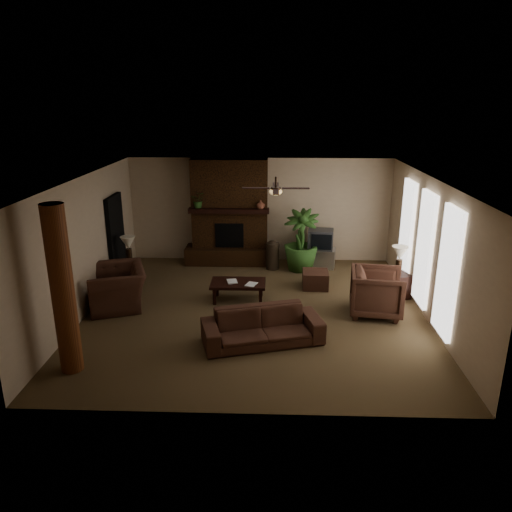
{
  "coord_description": "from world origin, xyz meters",
  "views": [
    {
      "loc": [
        0.35,
        -9.37,
        4.29
      ],
      "look_at": [
        0.0,
        0.4,
        1.1
      ],
      "focal_mm": 34.04,
      "sensor_mm": 36.0,
      "label": 1
    }
  ],
  "objects_px": {
    "ottoman": "(315,279)",
    "side_table_right": "(396,285)",
    "sofa": "(262,321)",
    "floor_vase": "(273,253)",
    "side_table_left": "(129,274)",
    "lamp_right": "(400,255)",
    "armchair_right": "(377,290)",
    "lamp_left": "(128,245)",
    "tv_stand": "(319,257)",
    "armchair_left": "(116,281)",
    "coffee_table": "(238,284)",
    "floor_plant": "(300,253)",
    "log_column": "(63,291)"
  },
  "relations": [
    {
      "from": "floor_vase",
      "to": "lamp_left",
      "type": "bearing_deg",
      "value": -159.82
    },
    {
      "from": "tv_stand",
      "to": "side_table_left",
      "type": "relative_size",
      "value": 1.55
    },
    {
      "from": "side_table_left",
      "to": "ottoman",
      "type": "bearing_deg",
      "value": -0.12
    },
    {
      "from": "armchair_right",
      "to": "armchair_left",
      "type": "bearing_deg",
      "value": 95.64
    },
    {
      "from": "sofa",
      "to": "coffee_table",
      "type": "relative_size",
      "value": 1.81
    },
    {
      "from": "side_table_left",
      "to": "lamp_left",
      "type": "relative_size",
      "value": 0.85
    },
    {
      "from": "armchair_left",
      "to": "lamp_left",
      "type": "relative_size",
      "value": 2.04
    },
    {
      "from": "sofa",
      "to": "lamp_left",
      "type": "bearing_deg",
      "value": 123.37
    },
    {
      "from": "armchair_left",
      "to": "side_table_right",
      "type": "relative_size",
      "value": 2.41
    },
    {
      "from": "armchair_right",
      "to": "lamp_right",
      "type": "height_order",
      "value": "lamp_right"
    },
    {
      "from": "log_column",
      "to": "tv_stand",
      "type": "height_order",
      "value": "log_column"
    },
    {
      "from": "sofa",
      "to": "lamp_right",
      "type": "bearing_deg",
      "value": 21.4
    },
    {
      "from": "tv_stand",
      "to": "floor_vase",
      "type": "relative_size",
      "value": 1.1
    },
    {
      "from": "side_table_left",
      "to": "armchair_right",
      "type": "bearing_deg",
      "value": -14.63
    },
    {
      "from": "log_column",
      "to": "floor_plant",
      "type": "distance_m",
      "value": 6.53
    },
    {
      "from": "armchair_left",
      "to": "armchair_right",
      "type": "bearing_deg",
      "value": 67.38
    },
    {
      "from": "ottoman",
      "to": "floor_vase",
      "type": "bearing_deg",
      "value": 128.25
    },
    {
      "from": "coffee_table",
      "to": "ottoman",
      "type": "relative_size",
      "value": 2.0
    },
    {
      "from": "lamp_right",
      "to": "log_column",
      "type": "bearing_deg",
      "value": -151.73
    },
    {
      "from": "sofa",
      "to": "ottoman",
      "type": "bearing_deg",
      "value": 51.21
    },
    {
      "from": "coffee_table",
      "to": "tv_stand",
      "type": "distance_m",
      "value": 3.08
    },
    {
      "from": "ottoman",
      "to": "side_table_right",
      "type": "xyz_separation_m",
      "value": [
        1.78,
        -0.51,
        0.08
      ]
    },
    {
      "from": "log_column",
      "to": "coffee_table",
      "type": "relative_size",
      "value": 2.33
    },
    {
      "from": "log_column",
      "to": "coffee_table",
      "type": "distance_m",
      "value": 4.06
    },
    {
      "from": "floor_vase",
      "to": "floor_plant",
      "type": "relative_size",
      "value": 0.48
    },
    {
      "from": "armchair_left",
      "to": "armchair_right",
      "type": "xyz_separation_m",
      "value": [
        5.48,
        -0.22,
        -0.05
      ]
    },
    {
      "from": "armchair_right",
      "to": "lamp_right",
      "type": "relative_size",
      "value": 1.63
    },
    {
      "from": "floor_plant",
      "to": "lamp_left",
      "type": "bearing_deg",
      "value": -163.81
    },
    {
      "from": "armchair_left",
      "to": "tv_stand",
      "type": "height_order",
      "value": "armchair_left"
    },
    {
      "from": "side_table_left",
      "to": "side_table_right",
      "type": "bearing_deg",
      "value": -4.8
    },
    {
      "from": "side_table_left",
      "to": "coffee_table",
      "type": "bearing_deg",
      "value": -17.46
    },
    {
      "from": "armchair_left",
      "to": "armchair_right",
      "type": "relative_size",
      "value": 1.25
    },
    {
      "from": "floor_vase",
      "to": "side_table_left",
      "type": "xyz_separation_m",
      "value": [
        -3.44,
        -1.28,
        -0.16
      ]
    },
    {
      "from": "armchair_right",
      "to": "floor_plant",
      "type": "xyz_separation_m",
      "value": [
        -1.43,
        2.69,
        -0.08
      ]
    },
    {
      "from": "ottoman",
      "to": "side_table_left",
      "type": "height_order",
      "value": "side_table_left"
    },
    {
      "from": "coffee_table",
      "to": "side_table_left",
      "type": "height_order",
      "value": "side_table_left"
    },
    {
      "from": "armchair_left",
      "to": "sofa",
      "type": "bearing_deg",
      "value": 43.57
    },
    {
      "from": "tv_stand",
      "to": "lamp_right",
      "type": "relative_size",
      "value": 1.31
    },
    {
      "from": "side_table_left",
      "to": "armchair_left",
      "type": "bearing_deg",
      "value": -84.88
    },
    {
      "from": "armchair_left",
      "to": "ottoman",
      "type": "relative_size",
      "value": 2.21
    },
    {
      "from": "ottoman",
      "to": "lamp_left",
      "type": "height_order",
      "value": "lamp_left"
    },
    {
      "from": "floor_vase",
      "to": "side_table_left",
      "type": "bearing_deg",
      "value": -159.57
    },
    {
      "from": "tv_stand",
      "to": "lamp_right",
      "type": "bearing_deg",
      "value": -42.47
    },
    {
      "from": "armchair_right",
      "to": "side_table_right",
      "type": "bearing_deg",
      "value": -26.57
    },
    {
      "from": "armchair_right",
      "to": "lamp_left",
      "type": "bearing_deg",
      "value": 82.92
    },
    {
      "from": "side_table_right",
      "to": "lamp_right",
      "type": "bearing_deg",
      "value": -90.0
    },
    {
      "from": "ottoman",
      "to": "side_table_left",
      "type": "relative_size",
      "value": 1.09
    },
    {
      "from": "floor_vase",
      "to": "side_table_right",
      "type": "bearing_deg",
      "value": -32.84
    },
    {
      "from": "coffee_table",
      "to": "side_table_left",
      "type": "relative_size",
      "value": 2.18
    },
    {
      "from": "ottoman",
      "to": "lamp_right",
      "type": "height_order",
      "value": "lamp_right"
    }
  ]
}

